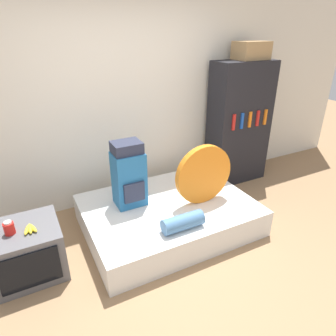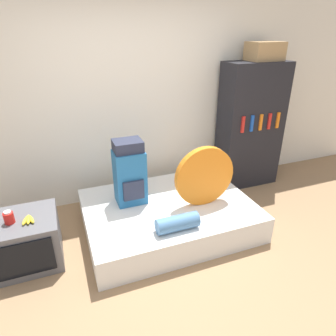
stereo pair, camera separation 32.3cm
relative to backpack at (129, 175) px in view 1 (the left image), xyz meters
The scene contains 11 objects.
ground_plane 1.24m from the backpack, 80.09° to the right, with size 16.00×16.00×0.00m, color #997551.
wall_back 0.99m from the backpack, 76.54° to the left, with size 8.00×0.05×2.60m.
bed 0.68m from the backpack, 28.53° to the right, with size 1.88×1.39×0.31m.
backpack is the anchor object (origin of this frame).
tent_bag 0.83m from the backpack, 24.25° to the right, with size 0.69×0.07×0.69m.
sleeping_roll 0.80m from the backpack, 67.33° to the right, with size 0.43×0.16×0.16m.
television 1.23m from the backpack, 167.74° to the right, with size 0.62×0.61×0.50m.
canister 1.25m from the backpack, 167.65° to the right, with size 0.09×0.09×0.13m.
banana_bunch 1.11m from the backpack, 164.17° to the right, with size 0.13×0.16×0.04m.
bookshelf 1.94m from the backpack, 13.29° to the left, with size 0.88×0.43×1.75m.
cardboard_box 2.35m from the backpack, 13.26° to the left, with size 0.44×0.31×0.23m.
Camera 1 is at (-1.15, -1.78, 2.15)m, focal length 32.00 mm.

